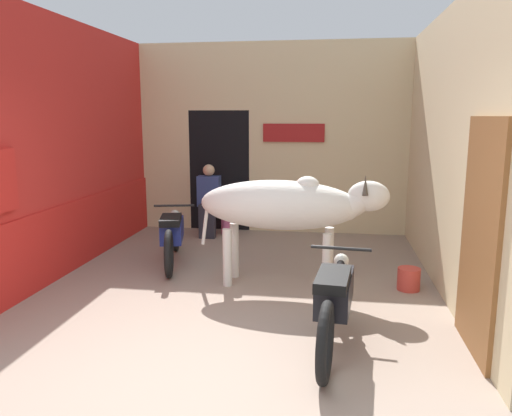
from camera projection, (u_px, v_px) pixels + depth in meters
ground_plane at (187, 384)px, 3.77m from camera, size 30.00×30.00×0.00m
wall_left_shopfront at (60, 151)px, 6.34m from camera, size 0.25×5.17×3.22m
wall_back_with_doorway at (254, 150)px, 8.84m from camera, size 4.60×0.93×3.22m
wall_right_with_door at (453, 153)px, 5.59m from camera, size 0.22×5.17×3.22m
cow at (287, 206)px, 5.82m from camera, size 2.22×0.72×1.35m
motorcycle_near at (335, 298)px, 4.36m from camera, size 0.58×1.98×0.76m
motorcycle_far at (172, 234)px, 6.80m from camera, size 0.66×1.82×0.73m
shopkeeper_seated at (209, 199)px, 8.27m from camera, size 0.37×0.33×1.21m
plastic_stool at (227, 220)px, 8.50m from camera, size 0.28×0.28×0.46m
bucket at (409, 279)px, 5.79m from camera, size 0.26×0.26×0.26m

